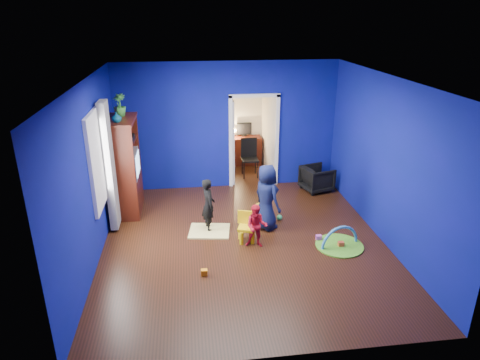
{
  "coord_description": "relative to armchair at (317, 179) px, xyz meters",
  "views": [
    {
      "loc": [
        -0.95,
        -6.68,
        3.9
      ],
      "look_at": [
        -0.03,
        0.4,
        1.07
      ],
      "focal_mm": 32.0,
      "sensor_mm": 36.0,
      "label": 1
    }
  ],
  "objects": [
    {
      "name": "ceiling",
      "position": [
        -2.0,
        -2.2,
        2.61
      ],
      "size": [
        5.0,
        5.5,
        0.01
      ],
      "primitive_type": "cube",
      "color": "white",
      "rests_on": "wall_back"
    },
    {
      "name": "toddler_red",
      "position": [
        -1.81,
        -2.33,
        0.11
      ],
      "size": [
        0.44,
        0.38,
        0.79
      ],
      "primitive_type": "imported",
      "rotation": [
        0.0,
        0.0,
        -0.23
      ],
      "color": "red",
      "rests_on": "floor"
    },
    {
      "name": "armchair",
      "position": [
        0.0,
        0.0,
        0.0
      ],
      "size": [
        0.79,
        0.77,
        0.58
      ],
      "primitive_type": "imported",
      "rotation": [
        0.0,
        0.0,
        1.85
      ],
      "color": "black",
      "rests_on": "floor"
    },
    {
      "name": "kid_chair",
      "position": [
        -1.96,
        -2.13,
        -0.04
      ],
      "size": [
        0.35,
        0.35,
        0.5
      ],
      "primitive_type": "cube",
      "rotation": [
        0.0,
        0.0,
        -0.31
      ],
      "color": "yellow",
      "rests_on": "floor"
    },
    {
      "name": "wall_front",
      "position": [
        -2.0,
        -4.95,
        1.16
      ],
      "size": [
        5.0,
        0.02,
        2.9
      ],
      "primitive_type": "cube",
      "color": "navy",
      "rests_on": "floor"
    },
    {
      "name": "desk_monitor",
      "position": [
        -1.4,
        2.18,
        0.66
      ],
      "size": [
        0.4,
        0.05,
        0.32
      ],
      "primitive_type": "cube",
      "color": "black",
      "rests_on": "study_desk"
    },
    {
      "name": "wall_left",
      "position": [
        -4.5,
        -2.2,
        1.16
      ],
      "size": [
        0.02,
        5.5,
        2.9
      ],
      "primitive_type": "cube",
      "color": "navy",
      "rests_on": "floor"
    },
    {
      "name": "wall_right",
      "position": [
        0.5,
        -2.2,
        1.16
      ],
      "size": [
        0.02,
        5.5,
        2.9
      ],
      "primitive_type": "cube",
      "color": "navy",
      "rests_on": "floor"
    },
    {
      "name": "desk_lamp",
      "position": [
        -1.68,
        2.12,
        0.64
      ],
      "size": [
        0.14,
        0.14,
        0.14
      ],
      "primitive_type": "sphere",
      "color": "#FFD88C",
      "rests_on": "study_desk"
    },
    {
      "name": "potted_plant",
      "position": [
        -4.22,
        -0.32,
        1.89
      ],
      "size": [
        0.31,
        0.31,
        0.44
      ],
      "primitive_type": "imported",
      "rotation": [
        0.0,
        0.0,
        -0.31
      ],
      "color": "#398D33",
      "rests_on": "tv_armoire"
    },
    {
      "name": "toy_arch",
      "position": [
        -0.34,
        -2.52,
        -0.27
      ],
      "size": [
        0.75,
        0.25,
        0.76
      ],
      "primitive_type": "torus",
      "rotation": [
        1.57,
        0.0,
        0.26
      ],
      "color": "#3F8CD8",
      "rests_on": "floor"
    },
    {
      "name": "toy_3",
      "position": [
        -0.64,
        -2.28,
        -0.24
      ],
      "size": [
        0.1,
        0.08,
        0.1
      ],
      "primitive_type": "cube",
      "color": "#CB4CB1",
      "rests_on": "floor"
    },
    {
      "name": "window_left",
      "position": [
        -4.49,
        -1.85,
        1.26
      ],
      "size": [
        0.03,
        0.95,
        1.55
      ],
      "primitive_type": "cube",
      "color": "white",
      "rests_on": "wall_left"
    },
    {
      "name": "hopper_ball",
      "position": [
        -1.55,
        -1.41,
        -0.09
      ],
      "size": [
        0.4,
        0.4,
        0.4
      ],
      "primitive_type": "sphere",
      "color": "yellow",
      "rests_on": "floor"
    },
    {
      "name": "tv_armoire",
      "position": [
        -4.22,
        -0.54,
        0.69
      ],
      "size": [
        0.58,
        1.14,
        1.96
      ],
      "primitive_type": "cube",
      "color": "#3F120A",
      "rests_on": "floor"
    },
    {
      "name": "play_mat",
      "position": [
        -0.34,
        -2.52,
        -0.28
      ],
      "size": [
        0.84,
        0.84,
        0.02
      ],
      "primitive_type": "cylinder",
      "color": "green",
      "rests_on": "floor"
    },
    {
      "name": "toy_1",
      "position": [
        -2.77,
        -3.12,
        -0.24
      ],
      "size": [
        0.1,
        0.08,
        0.1
      ],
      "primitive_type": "cube",
      "color": "orange",
      "rests_on": "floor"
    },
    {
      "name": "vase",
      "position": [
        -4.22,
        -0.84,
        1.77
      ],
      "size": [
        0.19,
        0.19,
        0.19
      ],
      "primitive_type": "imported",
      "rotation": [
        0.0,
        0.0,
        0.06
      ],
      "color": "#0B555C",
      "rests_on": "tv_armoire"
    },
    {
      "name": "study_desk",
      "position": [
        -1.4,
        2.06,
        0.08
      ],
      "size": [
        0.88,
        0.44,
        0.75
      ],
      "primitive_type": "cube",
      "color": "#3D140A",
      "rests_on": "floor"
    },
    {
      "name": "child_navy",
      "position": [
        -1.5,
        -1.66,
        0.35
      ],
      "size": [
        0.66,
        0.74,
        1.27
      ],
      "primitive_type": "imported",
      "rotation": [
        0.0,
        0.0,
        2.08
      ],
      "color": "#10183D",
      "rests_on": "floor"
    },
    {
      "name": "book_shelf",
      "position": [
        -1.4,
        2.17,
        1.73
      ],
      "size": [
        0.88,
        0.24,
        0.04
      ],
      "primitive_type": "cube",
      "color": "white",
      "rests_on": "study_desk"
    },
    {
      "name": "doorway",
      "position": [
        -1.4,
        0.55,
        0.76
      ],
      "size": [
        1.16,
        0.1,
        2.1
      ],
      "primitive_type": "cube",
      "color": "white",
      "rests_on": "floor"
    },
    {
      "name": "child_black",
      "position": [
        -2.6,
        -1.6,
        0.22
      ],
      "size": [
        0.32,
        0.42,
        1.03
      ],
      "primitive_type": "imported",
      "rotation": [
        0.0,
        0.0,
        1.78
      ],
      "color": "black",
      "rests_on": "floor"
    },
    {
      "name": "folding_chair",
      "position": [
        -1.4,
        1.1,
        0.17
      ],
      "size": [
        0.4,
        0.4,
        0.92
      ],
      "primitive_type": "cube",
      "color": "black",
      "rests_on": "floor"
    },
    {
      "name": "alcove",
      "position": [
        -1.4,
        1.42,
        0.96
      ],
      "size": [
        1.0,
        1.75,
        2.5
      ],
      "primitive_type": null,
      "color": "silver",
      "rests_on": "floor"
    },
    {
      "name": "crt_tv",
      "position": [
        -4.18,
        -0.54,
        0.73
      ],
      "size": [
        0.46,
        0.7,
        0.54
      ],
      "primitive_type": "cube",
      "color": "silver",
      "rests_on": "tv_armoire"
    },
    {
      "name": "curtain",
      "position": [
        -4.37,
        -1.3,
        0.96
      ],
      "size": [
        0.14,
        0.42,
        2.4
      ],
      "primitive_type": "cube",
      "color": "slate",
      "rests_on": "floor"
    },
    {
      "name": "wall_back",
      "position": [
        -2.0,
        0.55,
        1.16
      ],
      "size": [
        5.0,
        0.02,
        2.9
      ],
      "primitive_type": "cube",
      "color": "navy",
      "rests_on": "floor"
    },
    {
      "name": "toy_0",
      "position": [
        -0.32,
        -2.55,
        -0.24
      ],
      "size": [
        0.1,
        0.08,
        0.1
      ],
      "primitive_type": "cube",
      "color": "#E54926",
      "rests_on": "floor"
    },
    {
      "name": "floor",
      "position": [
        -2.0,
        -2.2,
        -0.29
      ],
      "size": [
        5.0,
        5.5,
        0.01
      ],
      "primitive_type": "cube",
      "color": "black",
      "rests_on": "ground"
    },
    {
      "name": "toy_2",
      "position": [
        -1.17,
        -1.38,
        -0.24
      ],
      "size": [
        0.11,
        0.11,
        0.11
      ],
      "primitive_type": "sphere",
      "color": "green",
      "rests_on": "floor"
    },
    {
      "name": "yellow_blanket",
      "position": [
        -2.6,
        -1.7,
        -0.28
      ],
      "size": [
        0.83,
        0.71,
        0.03
      ],
      "primitive_type": "cube",
      "rotation": [
        0.0,
        0.0,
        -0.15
      ],
      "color": "#F2E07A",
      "rests_on": "floor"
    }
  ]
}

